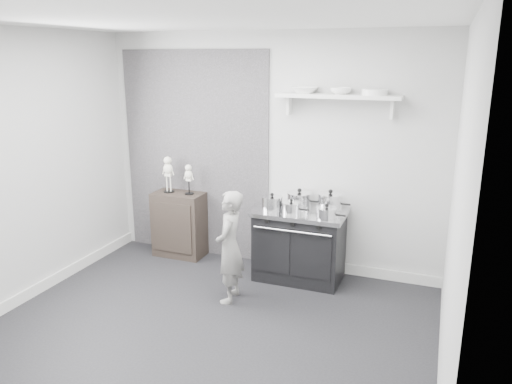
{
  "coord_description": "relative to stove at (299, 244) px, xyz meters",
  "views": [
    {
      "loc": [
        1.87,
        -3.55,
        2.42
      ],
      "look_at": [
        0.16,
        0.95,
        1.11
      ],
      "focal_mm": 35.0,
      "sensor_mm": 36.0,
      "label": 1
    }
  ],
  "objects": [
    {
      "name": "pot_front_center",
      "position": [
        -0.06,
        -0.13,
        0.46
      ],
      "size": [
        0.3,
        0.21,
        0.16
      ],
      "color": "silver",
      "rests_on": "stove"
    },
    {
      "name": "pot_front_right",
      "position": [
        0.33,
        -0.18,
        0.46
      ],
      "size": [
        0.31,
        0.22,
        0.16
      ],
      "color": "silver",
      "rests_on": "stove"
    },
    {
      "name": "skeleton_full",
      "position": [
        -1.71,
        0.13,
        0.66
      ],
      "size": [
        0.14,
        0.09,
        0.51
      ],
      "primitive_type": null,
      "color": "silver",
      "rests_on": "side_cabinet"
    },
    {
      "name": "wall_shelf",
      "position": [
        0.32,
        0.2,
        1.61
      ],
      "size": [
        1.3,
        0.26,
        0.24
      ],
      "color": "silver",
      "rests_on": "room_shell"
    },
    {
      "name": "pot_back_left",
      "position": [
        -0.06,
        0.15,
        0.48
      ],
      "size": [
        0.37,
        0.28,
        0.21
      ],
      "color": "silver",
      "rests_on": "stove"
    },
    {
      "name": "plate_stack",
      "position": [
        0.69,
        0.19,
        1.67
      ],
      "size": [
        0.26,
        0.26,
        0.06
      ],
      "primitive_type": "cylinder",
      "color": "white",
      "rests_on": "wall_shelf"
    },
    {
      "name": "stove",
      "position": [
        0.0,
        0.0,
        0.0
      ],
      "size": [
        0.99,
        0.62,
        0.8
      ],
      "color": "black",
      "rests_on": "ground"
    },
    {
      "name": "bowl_large",
      "position": [
        -0.04,
        0.19,
        1.67
      ],
      "size": [
        0.28,
        0.28,
        0.07
      ],
      "primitive_type": "imported",
      "color": "white",
      "rests_on": "wall_shelf"
    },
    {
      "name": "ground",
      "position": [
        -0.48,
        -1.48,
        -0.4
      ],
      "size": [
        4.0,
        4.0,
        0.0
      ],
      "primitive_type": "plane",
      "color": "black",
      "rests_on": "ground"
    },
    {
      "name": "pot_front_left",
      "position": [
        -0.29,
        -0.11,
        0.48
      ],
      "size": [
        0.32,
        0.23,
        0.2
      ],
      "color": "silver",
      "rests_on": "stove"
    },
    {
      "name": "pot_back_right",
      "position": [
        0.3,
        0.11,
        0.49
      ],
      "size": [
        0.36,
        0.27,
        0.24
      ],
      "color": "silver",
      "rests_on": "stove"
    },
    {
      "name": "skeleton_torso",
      "position": [
        -1.43,
        0.13,
        0.61
      ],
      "size": [
        0.12,
        0.08,
        0.42
      ],
      "primitive_type": null,
      "color": "silver",
      "rests_on": "side_cabinet"
    },
    {
      "name": "room_shell",
      "position": [
        -0.57,
        -1.33,
        1.24
      ],
      "size": [
        4.02,
        3.62,
        2.71
      ],
      "color": "#B3B3B1",
      "rests_on": "ground"
    },
    {
      "name": "child",
      "position": [
        -0.51,
        -0.75,
        0.18
      ],
      "size": [
        0.33,
        0.45,
        1.16
      ],
      "primitive_type": "imported",
      "rotation": [
        0.0,
        0.0,
        -1.45
      ],
      "color": "gray",
      "rests_on": "ground"
    },
    {
      "name": "side_cabinet",
      "position": [
        -1.58,
        0.13,
        0.0
      ],
      "size": [
        0.62,
        0.36,
        0.81
      ],
      "primitive_type": "cube",
      "color": "black",
      "rests_on": "ground"
    },
    {
      "name": "bowl_small",
      "position": [
        0.35,
        0.19,
        1.67
      ],
      "size": [
        0.22,
        0.22,
        0.07
      ],
      "primitive_type": "imported",
      "color": "white",
      "rests_on": "wall_shelf"
    }
  ]
}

